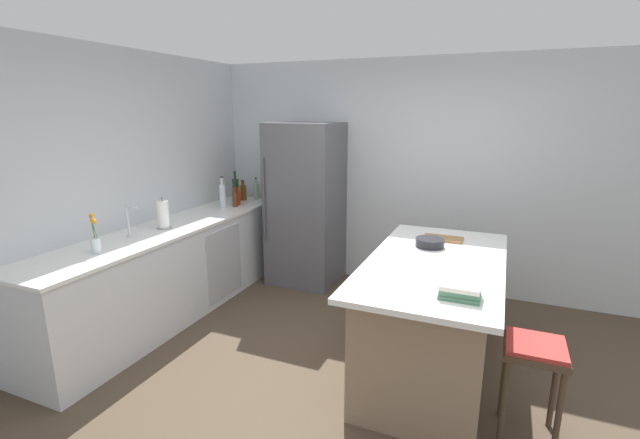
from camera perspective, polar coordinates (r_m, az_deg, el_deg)
ground_plane at (r=3.56m, az=3.82°, el=-20.82°), size 7.20×7.20×0.00m
wall_rear at (r=5.16m, az=12.33°, el=5.52°), size 6.00×0.10×2.60m
wall_left at (r=4.43m, az=-27.37°, el=2.92°), size 0.10×6.00×2.60m
counter_run_left at (r=4.73m, az=-18.39°, el=-6.16°), size 0.69×3.19×0.92m
kitchen_island at (r=3.63m, az=14.34°, el=-11.97°), size 0.99×1.94×0.92m
refrigerator at (r=5.20m, az=-1.87°, el=1.98°), size 0.78×0.74×1.90m
bar_stool at (r=3.12m, az=26.02°, el=-16.17°), size 0.36×0.36×0.66m
sink_faucet at (r=4.27m, az=-23.56°, el=-0.10°), size 0.15×0.05×0.30m
flower_vase at (r=3.93m, az=-27.16°, el=-2.46°), size 0.07×0.07×0.32m
paper_towel_roll at (r=4.48m, az=-19.70°, el=0.57°), size 0.14×0.14×0.31m
gin_bottle at (r=5.68m, az=-8.30°, el=3.73°), size 0.07×0.07×0.28m
whiskey_bottle at (r=5.67m, az=-9.98°, el=3.53°), size 0.09×0.09×0.25m
olive_oil_bottle at (r=5.60m, az=-10.54°, el=3.45°), size 0.06×0.06×0.28m
wine_bottle at (r=5.50m, az=-10.94°, el=3.77°), size 0.07×0.07×0.39m
hot_sauce_bottle at (r=5.38m, az=-10.61°, el=2.83°), size 0.05×0.05×0.23m
syrup_bottle at (r=5.29m, az=-10.98°, el=2.72°), size 0.06×0.06×0.25m
soda_bottle at (r=5.25m, az=-12.54°, el=3.11°), size 0.07×0.07×0.37m
cookbook_stack at (r=2.83m, az=17.72°, el=-8.84°), size 0.24×0.18×0.09m
mixing_bowl at (r=3.78m, az=14.09°, el=-2.93°), size 0.24×0.24×0.07m
cutting_board at (r=4.02m, az=15.68°, el=-2.39°), size 0.34×0.19×0.02m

